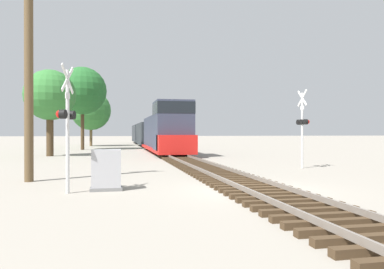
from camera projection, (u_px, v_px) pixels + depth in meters
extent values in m
plane|color=gray|center=(253.00, 190.00, 12.98)|extent=(400.00, 400.00, 0.00)
cube|color=#42301E|center=(377.00, 238.00, 6.81)|extent=(2.60, 0.22, 0.16)
cube|color=#42301E|center=(356.00, 230.00, 7.39)|extent=(2.60, 0.22, 0.16)
cube|color=#42301E|center=(339.00, 223.00, 7.98)|extent=(2.60, 0.22, 0.16)
cube|color=#42301E|center=(323.00, 217.00, 8.57)|extent=(2.60, 0.22, 0.16)
cube|color=#42301E|center=(310.00, 211.00, 9.16)|extent=(2.60, 0.22, 0.16)
cube|color=#42301E|center=(298.00, 206.00, 9.74)|extent=(2.60, 0.22, 0.16)
cube|color=#42301E|center=(288.00, 202.00, 10.33)|extent=(2.60, 0.22, 0.16)
cube|color=#42301E|center=(279.00, 198.00, 10.92)|extent=(2.60, 0.22, 0.16)
cube|color=#42301E|center=(270.00, 195.00, 11.51)|extent=(2.60, 0.22, 0.16)
cube|color=#42301E|center=(263.00, 192.00, 12.10)|extent=(2.60, 0.22, 0.16)
cube|color=#42301E|center=(256.00, 189.00, 12.68)|extent=(2.60, 0.22, 0.16)
cube|color=#42301E|center=(250.00, 187.00, 13.27)|extent=(2.60, 0.22, 0.16)
cube|color=#42301E|center=(244.00, 184.00, 13.86)|extent=(2.60, 0.22, 0.16)
cube|color=#42301E|center=(239.00, 182.00, 14.45)|extent=(2.60, 0.22, 0.16)
cube|color=#42301E|center=(234.00, 180.00, 15.04)|extent=(2.60, 0.22, 0.16)
cube|color=#42301E|center=(230.00, 179.00, 15.62)|extent=(2.60, 0.22, 0.16)
cube|color=#42301E|center=(225.00, 177.00, 16.21)|extent=(2.60, 0.22, 0.16)
cube|color=#42301E|center=(222.00, 175.00, 16.80)|extent=(2.60, 0.22, 0.16)
cube|color=#42301E|center=(218.00, 174.00, 17.39)|extent=(2.60, 0.22, 0.16)
cube|color=#42301E|center=(215.00, 173.00, 17.97)|extent=(2.60, 0.22, 0.16)
cube|color=#42301E|center=(211.00, 171.00, 18.56)|extent=(2.60, 0.22, 0.16)
cube|color=#42301E|center=(209.00, 170.00, 19.15)|extent=(2.60, 0.22, 0.16)
cube|color=#42301E|center=(206.00, 169.00, 19.74)|extent=(2.60, 0.22, 0.16)
cube|color=#42301E|center=(203.00, 168.00, 20.33)|extent=(2.60, 0.22, 0.16)
cube|color=#42301E|center=(201.00, 167.00, 20.91)|extent=(2.60, 0.22, 0.16)
cube|color=#42301E|center=(198.00, 166.00, 21.50)|extent=(2.60, 0.22, 0.16)
cube|color=#42301E|center=(196.00, 165.00, 22.09)|extent=(2.60, 0.22, 0.16)
cube|color=#42301E|center=(194.00, 164.00, 22.68)|extent=(2.60, 0.22, 0.16)
cube|color=#42301E|center=(192.00, 163.00, 23.26)|extent=(2.60, 0.22, 0.16)
cube|color=#42301E|center=(190.00, 163.00, 23.85)|extent=(2.60, 0.22, 0.16)
cube|color=#42301E|center=(188.00, 162.00, 24.44)|extent=(2.60, 0.22, 0.16)
cube|color=#42301E|center=(187.00, 161.00, 25.03)|extent=(2.60, 0.22, 0.16)
cube|color=#42301E|center=(185.00, 161.00, 25.62)|extent=(2.60, 0.22, 0.16)
cube|color=#42301E|center=(184.00, 160.00, 26.20)|extent=(2.60, 0.22, 0.16)
cube|color=#42301E|center=(182.00, 159.00, 26.79)|extent=(2.60, 0.22, 0.16)
cube|color=#42301E|center=(181.00, 159.00, 27.38)|extent=(2.60, 0.22, 0.16)
cube|color=#42301E|center=(179.00, 158.00, 27.97)|extent=(2.60, 0.22, 0.16)
cube|color=#42301E|center=(178.00, 158.00, 28.55)|extent=(2.60, 0.22, 0.16)
cube|color=#42301E|center=(177.00, 157.00, 29.14)|extent=(2.60, 0.22, 0.16)
cube|color=#42301E|center=(175.00, 157.00, 29.73)|extent=(2.60, 0.22, 0.16)
cube|color=#42301E|center=(174.00, 156.00, 30.32)|extent=(2.60, 0.22, 0.16)
cube|color=#42301E|center=(173.00, 156.00, 30.91)|extent=(2.60, 0.22, 0.16)
cube|color=#42301E|center=(172.00, 155.00, 31.49)|extent=(2.60, 0.22, 0.16)
cube|color=#42301E|center=(171.00, 155.00, 32.08)|extent=(2.60, 0.22, 0.16)
cube|color=slate|center=(233.00, 184.00, 12.83)|extent=(0.07, 160.00, 0.15)
cube|color=slate|center=(272.00, 183.00, 13.12)|extent=(0.07, 160.00, 0.15)
cube|color=#33384C|center=(160.00, 133.00, 39.83)|extent=(2.54, 12.72, 3.35)
cube|color=#33384C|center=(173.00, 127.00, 31.10)|extent=(2.99, 4.00, 4.30)
cube|color=black|center=(173.00, 109.00, 31.09)|extent=(3.02, 4.04, 0.95)
cube|color=red|center=(177.00, 145.00, 29.15)|extent=(2.99, 1.82, 1.51)
cube|color=red|center=(163.00, 148.00, 37.17)|extent=(3.05, 17.81, 0.24)
cube|color=black|center=(172.00, 150.00, 31.38)|extent=(1.58, 2.20, 1.00)
cube|color=black|center=(157.00, 146.00, 42.95)|extent=(1.58, 2.20, 1.00)
cube|color=#2D3338|center=(148.00, 134.00, 54.55)|extent=(2.84, 13.48, 3.05)
cube|color=black|center=(151.00, 144.00, 50.26)|extent=(1.58, 2.20, 0.90)
cube|color=black|center=(146.00, 142.00, 58.84)|extent=(1.58, 2.20, 0.90)
cube|color=#2D3338|center=(141.00, 133.00, 69.63)|extent=(2.84, 13.48, 3.05)
cube|color=black|center=(143.00, 141.00, 65.35)|extent=(1.58, 2.20, 0.90)
cube|color=black|center=(140.00, 140.00, 73.93)|extent=(1.58, 2.20, 0.90)
cylinder|color=silver|center=(68.00, 132.00, 12.33)|extent=(0.12, 0.12, 4.08)
cube|color=white|center=(68.00, 79.00, 12.32)|extent=(0.30, 0.90, 0.93)
cube|color=white|center=(68.00, 79.00, 12.32)|extent=(0.30, 0.90, 0.93)
cube|color=black|center=(68.00, 115.00, 12.32)|extent=(0.31, 0.84, 0.06)
cylinder|color=black|center=(72.00, 115.00, 12.67)|extent=(0.26, 0.34, 0.30)
sphere|color=red|center=(69.00, 115.00, 12.68)|extent=(0.26, 0.26, 0.26)
cylinder|color=black|center=(63.00, 114.00, 11.97)|extent=(0.26, 0.34, 0.30)
sphere|color=red|center=(60.00, 114.00, 11.98)|extent=(0.26, 0.26, 0.26)
cube|color=white|center=(68.00, 96.00, 12.32)|extent=(0.12, 0.31, 0.20)
cylinder|color=silver|center=(302.00, 130.00, 21.01)|extent=(0.12, 0.12, 4.25)
cube|color=white|center=(302.00, 98.00, 21.00)|extent=(0.09, 0.93, 0.93)
cube|color=white|center=(302.00, 98.00, 21.00)|extent=(0.09, 0.93, 0.93)
cube|color=black|center=(302.00, 122.00, 21.01)|extent=(0.12, 0.86, 0.06)
cylinder|color=black|center=(306.00, 122.00, 20.67)|extent=(0.20, 0.31, 0.30)
sphere|color=red|center=(307.00, 122.00, 20.70)|extent=(0.26, 0.26, 0.26)
cylinder|color=black|center=(302.00, 122.00, 21.01)|extent=(0.20, 0.31, 0.30)
sphere|color=red|center=(304.00, 122.00, 21.04)|extent=(0.26, 0.26, 0.26)
cylinder|color=black|center=(299.00, 122.00, 21.35)|extent=(0.20, 0.31, 0.30)
sphere|color=red|center=(300.00, 122.00, 21.37)|extent=(0.26, 0.26, 0.26)
cube|color=white|center=(302.00, 108.00, 21.01)|extent=(0.05, 0.32, 0.20)
cube|color=slate|center=(106.00, 189.00, 12.94)|extent=(1.09, 0.59, 0.12)
cube|color=#ADADB2|center=(106.00, 168.00, 12.94)|extent=(0.99, 0.54, 1.30)
cylinder|color=brown|center=(29.00, 78.00, 15.24)|extent=(0.35, 0.35, 8.44)
cylinder|color=#473521|center=(50.00, 133.00, 31.71)|extent=(0.58, 0.58, 3.91)
sphere|color=#337533|center=(50.00, 95.00, 31.70)|extent=(4.30, 4.30, 4.30)
cylinder|color=#473521|center=(82.00, 127.00, 43.31)|extent=(0.40, 0.40, 5.19)
sphere|color=#236028|center=(82.00, 91.00, 43.28)|extent=(5.52, 5.52, 5.52)
cylinder|color=brown|center=(91.00, 134.00, 55.38)|extent=(0.41, 0.41, 3.53)
sphere|color=#337533|center=(91.00, 110.00, 55.36)|extent=(5.83, 5.83, 5.83)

